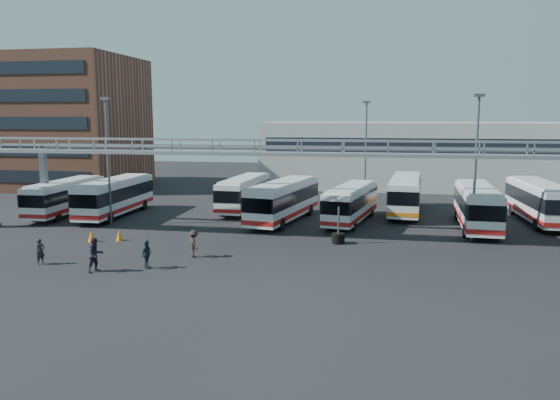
% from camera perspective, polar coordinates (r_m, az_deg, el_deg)
% --- Properties ---
extents(ground, '(140.00, 140.00, 0.00)m').
position_cam_1_polar(ground, '(34.03, 0.72, -6.04)').
color(ground, black).
rests_on(ground, ground).
extents(gantry, '(51.40, 5.15, 7.10)m').
position_cam_1_polar(gantry, '(38.84, 2.24, 4.03)').
color(gantry, gray).
rests_on(gantry, ground).
extents(apartment_building, '(18.00, 15.00, 16.00)m').
position_cam_1_polar(apartment_building, '(73.98, -21.95, 7.53)').
color(apartment_building, brown).
rests_on(apartment_building, ground).
extents(warehouse, '(42.00, 14.00, 8.00)m').
position_cam_1_polar(warehouse, '(70.85, 15.84, 4.56)').
color(warehouse, '#9E9E99').
rests_on(warehouse, ground).
extents(light_pole_left, '(0.70, 0.35, 10.21)m').
position_cam_1_polar(light_pole_left, '(45.97, -17.54, 4.62)').
color(light_pole_left, '#4C4F54').
rests_on(light_pole_left, ground).
extents(light_pole_mid, '(0.70, 0.35, 10.21)m').
position_cam_1_polar(light_pole_mid, '(40.03, 19.78, 3.98)').
color(light_pole_mid, '#4C4F54').
rests_on(light_pole_mid, ground).
extents(light_pole_back, '(0.70, 0.35, 10.21)m').
position_cam_1_polar(light_pole_back, '(54.53, 8.95, 5.48)').
color(light_pole_back, '#4C4F54').
rests_on(light_pole_back, ground).
extents(bus_0, '(2.71, 10.28, 3.10)m').
position_cam_1_polar(bus_0, '(51.97, -21.49, 0.39)').
color(bus_0, silver).
rests_on(bus_0, ground).
extents(bus_1, '(2.74, 10.91, 3.30)m').
position_cam_1_polar(bus_1, '(49.97, -16.85, 0.44)').
color(bus_1, silver).
rests_on(bus_1, ground).
extents(bus_3, '(2.83, 10.37, 3.12)m').
position_cam_1_polar(bus_3, '(50.82, -3.76, 0.81)').
color(bus_3, silver).
rests_on(bus_3, ground).
extents(bus_4, '(4.53, 11.45, 3.39)m').
position_cam_1_polar(bus_4, '(45.21, 0.37, 0.05)').
color(bus_4, silver).
rests_on(bus_4, ground).
extents(bus_5, '(4.12, 10.37, 3.07)m').
position_cam_1_polar(bus_5, '(45.33, 7.44, -0.23)').
color(bus_5, silver).
rests_on(bus_5, ground).
extents(bus_6, '(3.40, 11.29, 3.38)m').
position_cam_1_polar(bus_6, '(50.29, 12.98, 0.69)').
color(bus_6, silver).
rests_on(bus_6, ground).
extents(bus_7, '(3.03, 11.17, 3.36)m').
position_cam_1_polar(bus_7, '(45.04, 19.88, -0.52)').
color(bus_7, silver).
rests_on(bus_7, ground).
extents(bus_8, '(3.03, 11.19, 3.37)m').
position_cam_1_polar(bus_8, '(49.61, 25.43, -0.04)').
color(bus_8, silver).
rests_on(bus_8, ground).
extents(pedestrian_a, '(0.55, 0.66, 1.56)m').
position_cam_1_polar(pedestrian_a, '(35.33, -23.76, -4.94)').
color(pedestrian_a, black).
rests_on(pedestrian_a, ground).
extents(pedestrian_b, '(1.11, 1.18, 1.94)m').
position_cam_1_polar(pedestrian_b, '(32.50, -18.72, -5.45)').
color(pedestrian_b, '#261F2B').
rests_on(pedestrian_b, ground).
extents(pedestrian_c, '(1.15, 1.27, 1.71)m').
position_cam_1_polar(pedestrian_c, '(34.41, -8.98, -4.52)').
color(pedestrian_c, black).
rests_on(pedestrian_c, ground).
extents(pedestrian_d, '(0.47, 0.99, 1.65)m').
position_cam_1_polar(pedestrian_d, '(32.41, -13.76, -5.54)').
color(pedestrian_d, '#1B2B32').
rests_on(pedestrian_d, ground).
extents(cone_left, '(0.66, 0.66, 0.80)m').
position_cam_1_polar(cone_left, '(40.44, -19.10, -3.58)').
color(cone_left, orange).
rests_on(cone_left, ground).
extents(cone_right, '(0.63, 0.63, 0.76)m').
position_cam_1_polar(cone_right, '(40.21, -16.44, -3.55)').
color(cone_right, orange).
rests_on(cone_right, ground).
extents(tire_stack, '(0.90, 0.90, 2.56)m').
position_cam_1_polar(tire_stack, '(37.93, 6.11, -3.89)').
color(tire_stack, black).
rests_on(tire_stack, ground).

